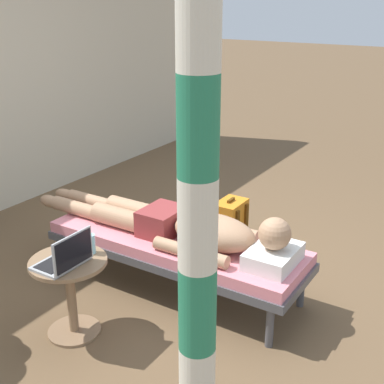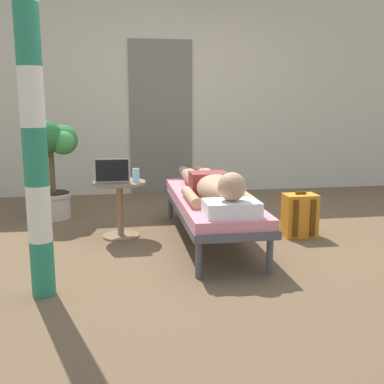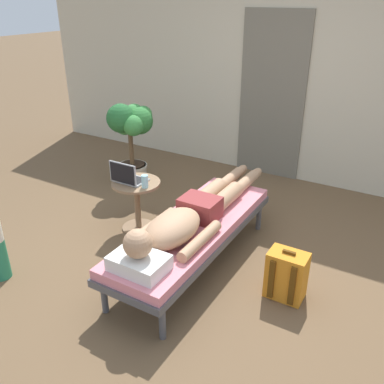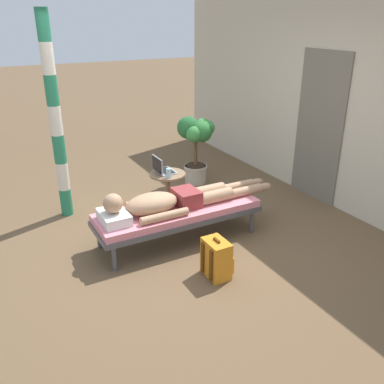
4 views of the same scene
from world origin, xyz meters
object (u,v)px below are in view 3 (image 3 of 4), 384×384
(potted_plant, at_px, (130,132))
(lounge_chair, at_px, (193,231))
(person_reclining, at_px, (189,217))
(drink_glass, at_px, (145,181))
(backpack, at_px, (287,275))
(side_table, at_px, (137,197))
(laptop, at_px, (127,177))

(potted_plant, bearing_deg, lounge_chair, -35.41)
(person_reclining, bearing_deg, drink_glass, 156.82)
(backpack, bearing_deg, side_table, 171.58)
(lounge_chair, height_order, backpack, backpack)
(potted_plant, bearing_deg, person_reclining, -37.32)
(side_table, xyz_separation_m, potted_plant, (-0.69, 0.81, 0.34))
(lounge_chair, distance_m, person_reclining, 0.19)
(side_table, relative_size, drink_glass, 4.20)
(person_reclining, xyz_separation_m, side_table, (-0.80, 0.33, -0.16))
(drink_glass, bearing_deg, backpack, -7.29)
(lounge_chair, distance_m, backpack, 0.86)
(person_reclining, xyz_separation_m, potted_plant, (-1.49, 1.14, 0.18))
(side_table, distance_m, laptop, 0.24)
(lounge_chair, bearing_deg, person_reclining, -90.00)
(lounge_chair, xyz_separation_m, drink_glass, (-0.65, 0.20, 0.24))
(person_reclining, bearing_deg, side_table, 157.55)
(person_reclining, relative_size, drink_glass, 17.44)
(lounge_chair, distance_m, potted_plant, 1.86)
(side_table, distance_m, backpack, 1.67)
(potted_plant, bearing_deg, backpack, -24.18)
(laptop, relative_size, potted_plant, 0.29)
(laptop, bearing_deg, lounge_chair, -13.27)
(person_reclining, xyz_separation_m, laptop, (-0.86, 0.28, 0.07))
(person_reclining, bearing_deg, laptop, 162.00)
(side_table, height_order, laptop, laptop)
(side_table, height_order, drink_glass, drink_glass)
(person_reclining, relative_size, potted_plant, 2.05)
(backpack, bearing_deg, potted_plant, 155.82)
(person_reclining, distance_m, laptop, 0.91)
(lounge_chair, xyz_separation_m, backpack, (0.85, 0.01, -0.15))
(backpack, distance_m, potted_plant, 2.61)
(lounge_chair, bearing_deg, backpack, 0.71)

